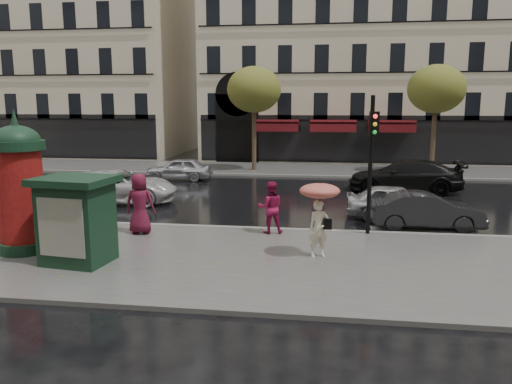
# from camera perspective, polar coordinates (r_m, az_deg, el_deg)

# --- Properties ---
(ground) EXTENTS (160.00, 160.00, 0.00)m
(ground) POSITION_cam_1_polar(r_m,az_deg,el_deg) (14.48, -2.62, -7.42)
(ground) COLOR black
(ground) RESTS_ON ground
(near_sidewalk) EXTENTS (90.00, 7.00, 0.12)m
(near_sidewalk) POSITION_cam_1_polar(r_m,az_deg,el_deg) (14.00, -3.00, -7.79)
(near_sidewalk) COLOR #474744
(near_sidewalk) RESTS_ON ground
(far_sidewalk) EXTENTS (90.00, 6.00, 0.12)m
(far_sidewalk) POSITION_cam_1_polar(r_m,az_deg,el_deg) (32.95, 3.48, 2.61)
(far_sidewalk) COLOR #474744
(far_sidewalk) RESTS_ON ground
(near_kerb) EXTENTS (90.00, 0.25, 0.14)m
(near_kerb) POSITION_cam_1_polar(r_m,az_deg,el_deg) (17.31, -0.79, -4.23)
(near_kerb) COLOR slate
(near_kerb) RESTS_ON ground
(far_kerb) EXTENTS (90.00, 0.25, 0.14)m
(far_kerb) POSITION_cam_1_polar(r_m,az_deg,el_deg) (29.99, 3.02, 1.89)
(far_kerb) COLOR slate
(far_kerb) RESTS_ON ground
(zebra_crossing) EXTENTS (3.60, 11.75, 0.01)m
(zebra_crossing) POSITION_cam_1_polar(r_m,az_deg,el_deg) (23.82, 16.15, -0.82)
(zebra_crossing) COLOR silver
(zebra_crossing) RESTS_ON ground
(bldg_far_corner) EXTENTS (26.00, 14.00, 22.90)m
(bldg_far_corner) POSITION_cam_1_polar(r_m,az_deg,el_deg) (44.25, 13.09, 18.92)
(bldg_far_corner) COLOR #B7A88C
(bldg_far_corner) RESTS_ON ground
(bldg_far_left) EXTENTS (24.00, 14.00, 22.90)m
(bldg_far_left) POSITION_cam_1_polar(r_m,az_deg,el_deg) (50.50, -22.24, 17.32)
(bldg_far_left) COLOR #B7A88C
(bldg_far_left) RESTS_ON ground
(tree_far_left) EXTENTS (3.40, 3.40, 6.64)m
(tree_far_left) POSITION_cam_1_polar(r_m,az_deg,el_deg) (31.91, -0.22, 11.58)
(tree_far_left) COLOR #38281C
(tree_far_left) RESTS_ON ground
(tree_far_right) EXTENTS (3.40, 3.40, 6.64)m
(tree_far_right) POSITION_cam_1_polar(r_m,az_deg,el_deg) (32.22, 19.91, 10.98)
(tree_far_right) COLOR #38281C
(tree_far_right) RESTS_ON ground
(woman_umbrella) EXTENTS (1.12, 1.12, 2.14)m
(woman_umbrella) POSITION_cam_1_polar(r_m,az_deg,el_deg) (13.85, 7.26, -1.74)
(woman_umbrella) COLOR beige
(woman_umbrella) RESTS_ON near_sidewalk
(woman_red) EXTENTS (0.96, 0.81, 1.72)m
(woman_red) POSITION_cam_1_polar(r_m,az_deg,el_deg) (16.42, 1.66, -1.76)
(woman_red) COLOR maroon
(woman_red) RESTS_ON near_sidewalk
(man_burgundy) EXTENTS (0.99, 0.66, 1.99)m
(man_burgundy) POSITION_cam_1_polar(r_m,az_deg,el_deg) (16.78, -13.13, -1.30)
(man_burgundy) COLOR #561126
(man_burgundy) RESTS_ON near_sidewalk
(morris_column) EXTENTS (1.53, 1.53, 4.11)m
(morris_column) POSITION_cam_1_polar(r_m,az_deg,el_deg) (15.74, -25.40, 0.83)
(morris_column) COLOR black
(morris_column) RESTS_ON near_sidewalk
(traffic_light) EXTENTS (0.31, 0.43, 4.49)m
(traffic_light) POSITION_cam_1_polar(r_m,az_deg,el_deg) (16.39, 13.07, 4.54)
(traffic_light) COLOR black
(traffic_light) RESTS_ON near_sidewalk
(newsstand) EXTENTS (2.13, 1.86, 2.33)m
(newsstand) POSITION_cam_1_polar(r_m,az_deg,el_deg) (14.14, -19.81, -2.92)
(newsstand) COLOR black
(newsstand) RESTS_ON near_sidewalk
(car_silver) EXTENTS (3.89, 1.67, 1.31)m
(car_silver) POSITION_cam_1_polar(r_m,az_deg,el_deg) (19.74, 15.77, -1.09)
(car_silver) COLOR silver
(car_silver) RESTS_ON ground
(car_darkgrey) EXTENTS (3.95, 1.56, 1.28)m
(car_darkgrey) POSITION_cam_1_polar(r_m,az_deg,el_deg) (18.49, 18.82, -2.04)
(car_darkgrey) COLOR black
(car_darkgrey) RESTS_ON ground
(car_white) EXTENTS (5.59, 3.10, 1.48)m
(car_white) POSITION_cam_1_polar(r_m,az_deg,el_deg) (22.87, -15.65, 0.63)
(car_white) COLOR #BCBCBC
(car_white) RESTS_ON ground
(car_black) EXTENTS (5.59, 2.51, 1.59)m
(car_black) POSITION_cam_1_polar(r_m,az_deg,el_deg) (25.82, 16.67, 1.76)
(car_black) COLOR black
(car_black) RESTS_ON ground
(car_far_silver) EXTENTS (3.83, 1.67, 1.28)m
(car_far_silver) POSITION_cam_1_polar(r_m,az_deg,el_deg) (28.92, -8.77, 2.62)
(car_far_silver) COLOR silver
(car_far_silver) RESTS_ON ground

